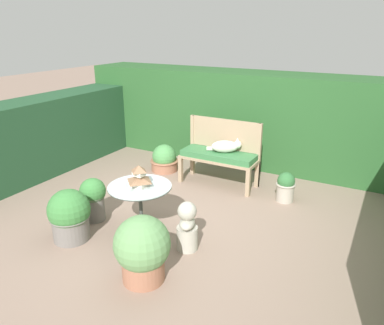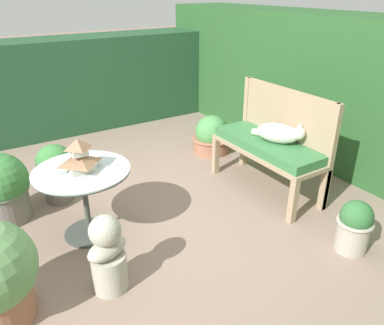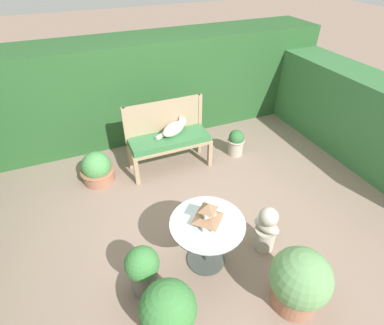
{
  "view_description": "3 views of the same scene",
  "coord_description": "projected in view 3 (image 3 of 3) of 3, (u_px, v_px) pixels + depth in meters",
  "views": [
    {
      "loc": [
        2.26,
        -3.84,
        2.37
      ],
      "look_at": [
        -0.16,
        0.56,
        0.52
      ],
      "focal_mm": 35.0,
      "sensor_mm": 36.0,
      "label": 1
    },
    {
      "loc": [
        2.42,
        -1.27,
        1.9
      ],
      "look_at": [
        0.04,
        0.24,
        0.55
      ],
      "focal_mm": 35.0,
      "sensor_mm": 36.0,
      "label": 2
    },
    {
      "loc": [
        -1.14,
        -2.4,
        2.83
      ],
      "look_at": [
        0.12,
        0.58,
        0.42
      ],
      "focal_mm": 28.0,
      "sensor_mm": 36.0,
      "label": 3
    }
  ],
  "objects": [
    {
      "name": "potted_plant_table_far",
      "position": [
        299.0,
        281.0,
        2.71
      ],
      "size": [
        0.56,
        0.56,
        0.68
      ],
      "color": "#9E664C",
      "rests_on": "ground"
    },
    {
      "name": "cat",
      "position": [
        174.0,
        129.0,
        4.34
      ],
      "size": [
        0.53,
        0.36,
        0.23
      ],
      "rotation": [
        0.0,
        0.0,
        0.49
      ],
      "color": "silver",
      "rests_on": "garden_bench"
    },
    {
      "name": "bench_backrest",
      "position": [
        164.0,
        120.0,
        4.38
      ],
      "size": [
        1.2,
        0.06,
        1.01
      ],
      "color": "tan",
      "rests_on": "ground"
    },
    {
      "name": "foliage_hedge_right",
      "position": [
        371.0,
        123.0,
        4.47
      ],
      "size": [
        0.7,
        3.58,
        1.26
      ],
      "primitive_type": "cube",
      "color": "#38703D",
      "rests_on": "ground"
    },
    {
      "name": "potted_plant_bench_right",
      "position": [
        236.0,
        142.0,
        4.8
      ],
      "size": [
        0.28,
        0.28,
        0.43
      ],
      "color": "#ADA393",
      "rests_on": "ground"
    },
    {
      "name": "garden_bench",
      "position": [
        169.0,
        142.0,
        4.39
      ],
      "size": [
        1.2,
        0.46,
        0.54
      ],
      "color": "tan",
      "rests_on": "ground"
    },
    {
      "name": "patio_table",
      "position": [
        207.0,
        231.0,
        3.01
      ],
      "size": [
        0.76,
        0.76,
        0.6
      ],
      "color": "#424742",
      "rests_on": "ground"
    },
    {
      "name": "garden_bust",
      "position": [
        266.0,
        229.0,
        3.29
      ],
      "size": [
        0.27,
        0.34,
        0.58
      ],
      "rotation": [
        0.0,
        0.0,
        -1.19
      ],
      "color": "#B7B2A3",
      "rests_on": "ground"
    },
    {
      "name": "potted_plant_patio_mid",
      "position": [
        143.0,
        269.0,
        2.85
      ],
      "size": [
        0.33,
        0.33,
        0.57
      ],
      "color": "slate",
      "rests_on": "ground"
    },
    {
      "name": "potted_plant_hedge_corner",
      "position": [
        168.0,
        313.0,
        2.52
      ],
      "size": [
        0.49,
        0.49,
        0.62
      ],
      "color": "slate",
      "rests_on": "ground"
    },
    {
      "name": "pagoda_birdhouse",
      "position": [
        208.0,
        215.0,
        2.87
      ],
      "size": [
        0.26,
        0.26,
        0.26
      ],
      "color": "silver",
      "rests_on": "patio_table"
    },
    {
      "name": "ground",
      "position": [
        201.0,
        216.0,
        3.81
      ],
      "size": [
        30.0,
        30.0,
        0.0
      ],
      "primitive_type": "plane",
      "color": "gray"
    },
    {
      "name": "foliage_hedge_back",
      "position": [
        144.0,
        86.0,
        5.14
      ],
      "size": [
        6.4,
        0.93,
        1.61
      ],
      "primitive_type": "cube",
      "color": "#285628",
      "rests_on": "ground"
    },
    {
      "name": "potted_plant_table_near",
      "position": [
        97.0,
        169.0,
        4.28
      ],
      "size": [
        0.49,
        0.49,
        0.46
      ],
      "color": "#9E664C",
      "rests_on": "ground"
    }
  ]
}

